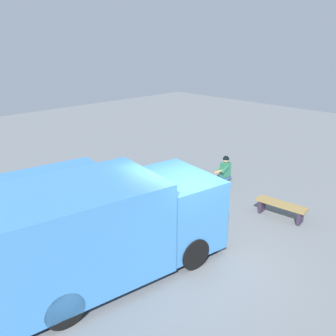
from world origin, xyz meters
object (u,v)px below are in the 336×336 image
Objects in this scene: planter_flowering_near at (183,174)px; plaza_bench at (281,207)px; food_truck at (105,230)px; planter_flowering_far at (69,190)px; person_customer at (225,170)px.

plaza_bench is (3.61, 0.30, -0.12)m from planter_flowering_near.
plaza_bench is (1.39, 5.10, -0.74)m from food_truck.
food_truck is 4.09m from planter_flowering_far.
food_truck is at bearing -76.23° from person_customer.
plaza_bench is at bearing 4.77° from planter_flowering_near.
person_customer is at bearing 65.64° from planter_flowering_far.
planter_flowering_near is (-0.68, -1.50, 0.08)m from person_customer.
person_customer is (-1.54, 6.30, -0.70)m from food_truck.
planter_flowering_near is 1.11× the size of planter_flowering_far.
food_truck reaches higher than planter_flowering_near.
planter_flowering_near is at bearing -114.18° from person_customer.
food_truck is 5.85× the size of person_customer.
food_truck is at bearing -105.26° from plaza_bench.
food_truck is 5.34m from plaza_bench.
plaza_bench is (2.94, -1.20, -0.04)m from person_customer.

